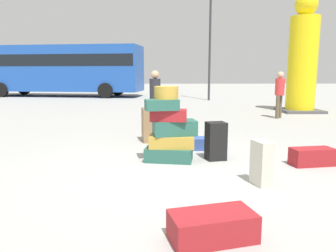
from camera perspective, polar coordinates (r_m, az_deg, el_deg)
name	(u,v)px	position (r m, az deg, el deg)	size (l,w,h in m)	color
ground_plane	(178,171)	(5.01, 1.70, -7.96)	(80.00, 80.00, 0.00)	#9E9E99
suitcase_tower	(170,130)	(5.46, 0.33, -0.72)	(0.91, 0.58, 1.27)	#26594C
suitcase_cream_upright_blue	(261,163)	(4.50, 16.18, -6.34)	(0.17, 0.30, 0.60)	beige
suitcase_maroon_foreground_far	(312,157)	(5.78, 24.11, -4.97)	(0.68, 0.31, 0.28)	maroon
suitcase_navy_behind_tower	(203,143)	(6.42, 6.27, -3.07)	(0.75, 0.34, 0.23)	#334F99
suitcase_black_white_trunk	(216,141)	(5.64, 8.45, -2.64)	(0.32, 0.28, 0.66)	black
suitcase_maroon_foreground_near	(212,226)	(3.07, 7.85, -17.15)	(0.76, 0.39, 0.26)	maroon
suitcase_brown_right_side	(149,125)	(7.04, -3.40, 0.19)	(0.28, 0.40, 0.74)	olive
person_bearded_onlooker	(280,91)	(11.26, 19.14, 5.93)	(0.30, 0.30, 1.53)	brown
person_tourist_with_camera	(155,94)	(8.91, -2.30, 5.74)	(0.30, 0.32, 1.56)	#3F334C
yellow_dummy_statue	(303,60)	(13.43, 22.70, 10.67)	(1.50, 1.50, 4.39)	yellow
parked_bus	(60,67)	(21.94, -18.51, 9.81)	(10.60, 4.10, 3.15)	#1E4CA5
lamp_post	(210,17)	(18.12, 7.51, 18.54)	(0.36, 0.36, 6.85)	#333338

